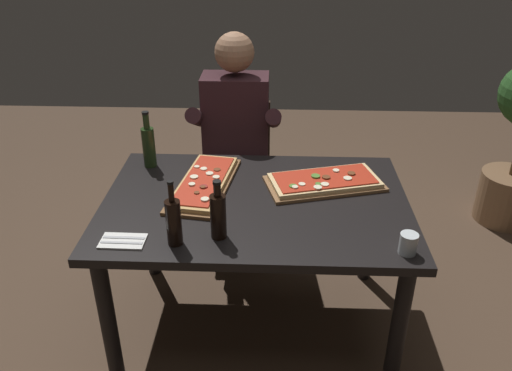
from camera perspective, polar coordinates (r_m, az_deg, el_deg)
ground_plane at (r=2.82m, az=-0.04°, el=-14.73°), size 6.40×6.40×0.00m
dining_table at (r=2.42m, az=-0.05°, el=-3.58°), size 1.40×0.96×0.74m
pizza_rectangular_front at (r=2.51m, az=7.54°, el=0.43°), size 0.60×0.40×0.05m
pizza_rectangular_left at (r=2.49m, az=-5.74°, el=0.26°), size 0.32×0.61×0.05m
wine_bottle_dark at (r=2.05m, az=-9.05°, el=-3.88°), size 0.06×0.06×0.28m
oil_bottle_amber at (r=2.07m, az=-4.19°, el=-3.23°), size 0.07×0.07×0.26m
vinegar_bottle_green at (r=2.69m, az=-11.73°, el=4.39°), size 0.07×0.07×0.30m
tumbler_near_camera at (r=2.09m, az=16.41°, el=-6.15°), size 0.07×0.07×0.09m
napkin_cutlery_set at (r=2.16m, az=-14.45°, el=-5.95°), size 0.18×0.11×0.01m
diner_chair at (r=3.25m, az=-2.03°, el=2.16°), size 0.44×0.44×0.87m
seated_diner at (r=3.04m, az=-2.27°, el=5.47°), size 0.53×0.41×1.33m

